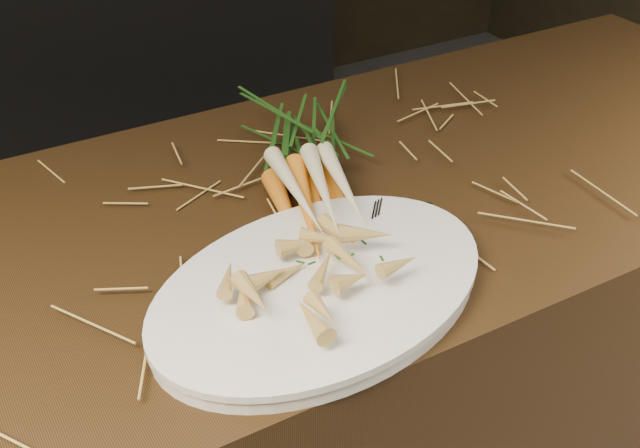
% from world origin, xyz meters
% --- Properties ---
extents(back_counter, '(1.82, 0.62, 0.84)m').
position_xyz_m(back_counter, '(0.30, 2.18, 0.42)').
color(back_counter, black).
rests_on(back_counter, ground).
extents(straw_bedding, '(1.40, 0.60, 0.02)m').
position_xyz_m(straw_bedding, '(0.00, 0.30, 0.91)').
color(straw_bedding, '#B08E42').
rests_on(straw_bedding, main_counter).
extents(root_veg_bunch, '(0.26, 0.47, 0.08)m').
position_xyz_m(root_veg_bunch, '(0.24, 0.36, 0.94)').
color(root_veg_bunch, '#CF6710').
rests_on(root_veg_bunch, main_counter).
extents(serving_platter, '(0.51, 0.39, 0.02)m').
position_xyz_m(serving_platter, '(0.12, 0.10, 0.91)').
color(serving_platter, white).
rests_on(serving_platter, main_counter).
extents(roasted_veg_heap, '(0.25, 0.20, 0.05)m').
position_xyz_m(roasted_veg_heap, '(0.12, 0.10, 0.95)').
color(roasted_veg_heap, '#A78143').
rests_on(roasted_veg_heap, serving_platter).
extents(serving_fork, '(0.12, 0.14, 0.00)m').
position_xyz_m(serving_fork, '(0.28, 0.11, 0.93)').
color(serving_fork, silver).
rests_on(serving_fork, serving_platter).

